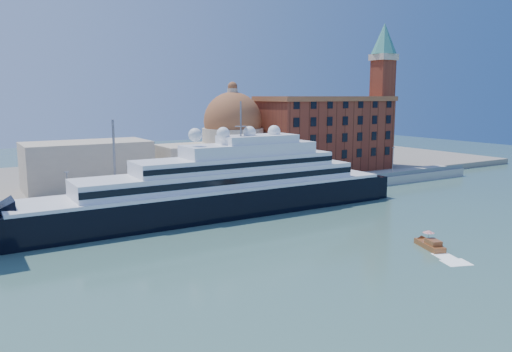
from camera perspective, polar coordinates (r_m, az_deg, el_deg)
ground at (r=89.32m, az=3.03°, el=-7.33°), size 400.00×400.00×0.00m
quay at (r=117.77m, az=-6.37°, el=-2.71°), size 180.00×10.00×2.50m
land at (r=155.35m, az=-12.81°, el=-0.10°), size 260.00×72.00×2.00m
quay_fence at (r=113.41m, az=-5.42°, el=-2.20°), size 180.00×0.10×1.20m
superyacht at (r=105.49m, az=-5.98°, el=-2.08°), size 94.74×13.13×28.31m
service_barge at (r=97.48m, az=-22.71°, el=-6.12°), size 13.37×5.44×2.94m
water_taxi at (r=89.30m, az=19.29°, el=-7.35°), size 4.27×6.90×3.11m
warehouse at (r=158.97m, az=7.95°, el=4.89°), size 43.00×19.00×23.25m
campanile at (r=174.81m, az=14.26°, el=9.98°), size 8.40×8.40×47.00m
church at (r=140.29m, az=-8.20°, el=3.15°), size 66.00×18.00×25.50m
lamp_posts at (r=109.99m, az=-12.05°, el=0.85°), size 120.80×2.40×18.00m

